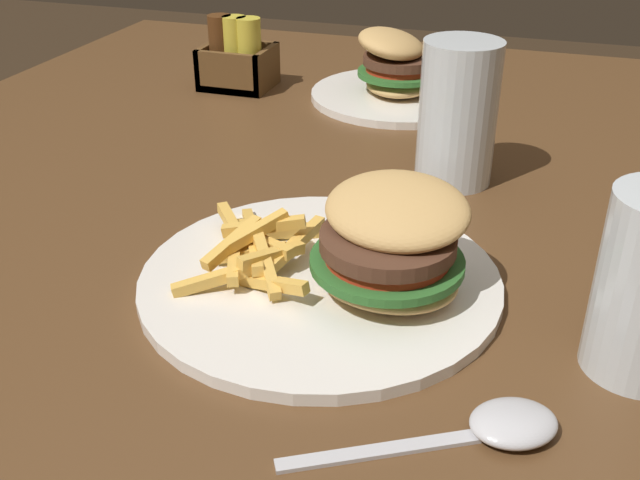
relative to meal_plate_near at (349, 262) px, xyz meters
The scene contains 6 objects.
dining_table 0.21m from the meal_plate_near, 104.89° to the left, with size 1.21×1.34×0.77m.
meal_plate_near is the anchor object (origin of this frame).
beer_glass 0.25m from the meal_plate_near, 79.56° to the left, with size 0.08×0.08×0.15m.
spoon 0.18m from the meal_plate_near, 43.55° to the right, with size 0.16×0.11×0.02m.
meal_plate_far 0.48m from the meal_plate_near, 98.41° to the left, with size 0.24×0.24×0.10m.
condiment_caddy 0.55m from the meal_plate_near, 122.75° to the left, with size 0.10×0.08×0.10m.
Camera 1 is at (0.17, -0.61, 1.10)m, focal length 42.00 mm.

